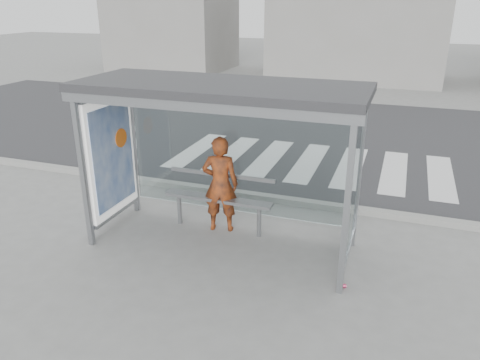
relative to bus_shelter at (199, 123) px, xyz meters
name	(u,v)px	position (x,y,z in m)	size (l,w,h in m)	color
ground	(222,244)	(0.37, -0.06, -1.98)	(80.00, 80.00, 0.00)	slate
road	(309,134)	(0.37, 6.94, -1.98)	(30.00, 10.00, 0.01)	#2E2E31
curb	(258,196)	(0.37, 1.89, -1.92)	(30.00, 0.18, 0.12)	gray
crosswalk	(309,162)	(0.87, 4.44, -1.98)	(6.55, 3.00, 0.00)	silver
bus_shelter	(199,123)	(0.00, 0.00, 0.00)	(4.25, 1.65, 2.62)	gray
building_left	(172,12)	(-9.63, 17.94, 1.02)	(6.00, 5.00, 6.00)	gray
building_center	(358,26)	(0.37, 17.94, 0.52)	(8.00, 5.00, 5.00)	gray
person	(220,184)	(0.15, 0.45, -1.15)	(0.61, 0.40, 1.67)	#EA4E16
bench	(218,198)	(0.12, 0.44, -1.41)	(1.89, 0.33, 0.98)	slate
soda_can	(342,286)	(2.39, -0.64, -1.95)	(0.06, 0.06, 0.11)	#C33961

